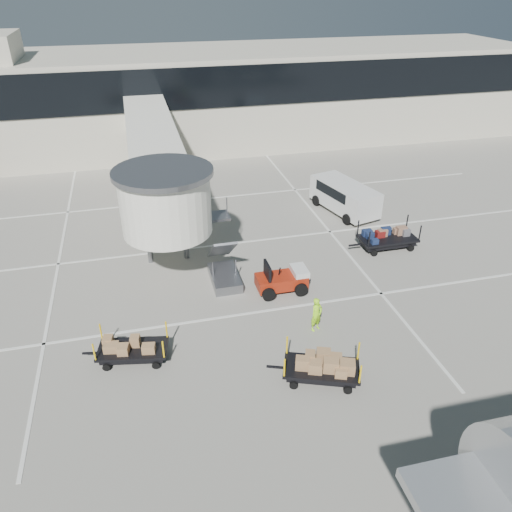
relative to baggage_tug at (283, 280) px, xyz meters
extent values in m
plane|color=#A5A093|center=(-1.28, -3.52, -0.61)|extent=(140.00, 140.00, 0.00)
cube|color=silver|center=(-1.28, -1.52, -0.60)|extent=(40.00, 0.15, 0.02)
cube|color=silver|center=(-1.28, 5.48, -0.60)|extent=(40.00, 0.15, 0.02)
cube|color=silver|center=(-1.28, 12.48, -0.60)|extent=(40.00, 0.15, 0.02)
cube|color=silver|center=(4.72, 6.48, -0.60)|extent=(0.15, 30.00, 0.02)
cube|color=silver|center=(-11.28, 6.48, -0.60)|extent=(0.15, 30.00, 0.02)
cube|color=beige|center=(-1.28, 26.48, 3.39)|extent=(64.00, 12.00, 8.00)
cube|color=black|center=(-1.28, 20.43, 5.39)|extent=(64.00, 0.12, 3.20)
cube|color=white|center=(-5.28, 11.48, 3.69)|extent=(3.00, 18.00, 2.80)
cylinder|color=white|center=(-5.28, 2.48, 3.69)|extent=(4.40, 4.40, 3.00)
cylinder|color=slate|center=(-5.28, 2.48, 5.29)|extent=(4.80, 4.80, 0.25)
cylinder|color=slate|center=(-6.28, 4.48, 0.84)|extent=(0.28, 0.28, 2.90)
cylinder|color=slate|center=(-4.28, 4.48, 0.84)|extent=(0.28, 0.28, 2.90)
cylinder|color=slate|center=(-6.28, 11.48, 0.84)|extent=(0.28, 0.28, 2.90)
cylinder|color=slate|center=(-4.28, 11.48, 0.84)|extent=(0.28, 0.28, 2.90)
cylinder|color=slate|center=(-6.28, 18.48, 0.84)|extent=(0.28, 0.28, 2.90)
cylinder|color=slate|center=(-4.28, 18.48, 0.84)|extent=(0.28, 0.28, 2.90)
cube|color=slate|center=(-2.68, 1.48, -0.36)|extent=(1.40, 2.60, 0.50)
cube|color=slate|center=(-2.68, 2.08, 0.99)|extent=(1.20, 2.60, 2.06)
cube|color=slate|center=(-2.68, 3.48, 2.24)|extent=(1.40, 1.20, 0.12)
cube|color=maroon|center=(-0.07, 0.00, -0.03)|extent=(2.51, 1.21, 0.63)
cube|color=silver|center=(0.87, 0.00, 0.38)|extent=(0.74, 1.15, 0.37)
cube|color=black|center=(-0.80, 0.00, 0.59)|extent=(0.13, 1.05, 0.94)
cylinder|color=black|center=(-0.91, -0.68, -0.27)|extent=(0.67, 0.26, 0.67)
cylinder|color=black|center=(-0.91, 0.68, -0.27)|extent=(0.67, 0.26, 0.67)
cylinder|color=black|center=(0.77, -0.68, -0.27)|extent=(0.67, 0.26, 0.67)
cylinder|color=black|center=(0.76, 0.68, -0.27)|extent=(0.67, 0.26, 0.67)
cube|color=black|center=(7.20, 2.82, -0.01)|extent=(3.28, 1.65, 0.13)
cube|color=black|center=(7.20, 2.82, -0.20)|extent=(2.96, 1.40, 0.27)
cube|color=black|center=(5.18, 2.81, -0.17)|extent=(0.77, 0.09, 0.09)
cylinder|color=black|center=(6.06, 2.07, -0.42)|extent=(0.37, 0.15, 0.37)
cylinder|color=black|center=(6.05, 3.55, -0.42)|extent=(0.37, 0.15, 0.37)
cylinder|color=black|center=(8.35, 2.08, -0.42)|extent=(0.37, 0.15, 0.37)
cylinder|color=black|center=(8.35, 3.56, -0.42)|extent=(0.37, 0.15, 0.37)
cylinder|color=black|center=(5.63, 2.07, 0.48)|extent=(0.08, 0.08, 0.98)
cylinder|color=black|center=(5.63, 3.55, 0.48)|extent=(0.08, 0.08, 0.98)
cylinder|color=black|center=(8.78, 2.08, 0.48)|extent=(0.08, 0.08, 0.98)
cylinder|color=black|center=(8.77, 3.56, 0.48)|extent=(0.08, 0.08, 0.98)
cube|color=#162447|center=(6.10, 2.74, 0.20)|extent=(0.49, 0.28, 0.28)
cube|color=#162447|center=(8.25, 2.78, 0.23)|extent=(0.40, 0.41, 0.35)
cube|color=maroon|center=(7.32, 3.24, 0.24)|extent=(0.52, 0.36, 0.37)
cube|color=#89614A|center=(7.74, 2.35, 0.30)|extent=(0.48, 0.38, 0.48)
cube|color=maroon|center=(7.19, 3.06, 0.24)|extent=(0.48, 0.36, 0.37)
cube|color=#58575D|center=(7.81, 3.02, 0.22)|extent=(0.54, 0.42, 0.32)
cube|color=#162447|center=(6.37, 2.43, 0.24)|extent=(0.58, 0.29, 0.36)
cube|color=#162447|center=(6.97, 3.33, 0.23)|extent=(0.51, 0.43, 0.34)
cube|color=#89614A|center=(7.91, 2.49, 0.20)|extent=(0.39, 0.36, 0.29)
cube|color=black|center=(-0.34, -6.43, -0.07)|extent=(3.30, 2.46, 0.12)
cube|color=black|center=(-0.34, -6.43, -0.24)|extent=(2.94, 2.14, 0.25)
cube|color=black|center=(-2.04, -5.76, -0.21)|extent=(0.67, 0.32, 0.08)
cylinder|color=black|center=(-1.55, -6.67, -0.44)|extent=(0.36, 0.25, 0.34)
cylinder|color=black|center=(-1.06, -5.43, -0.44)|extent=(0.36, 0.25, 0.34)
cylinder|color=black|center=(0.39, -7.42, -0.44)|extent=(0.36, 0.25, 0.34)
cylinder|color=black|center=(0.87, -6.18, -0.44)|extent=(0.36, 0.25, 0.34)
cylinder|color=yellow|center=(-1.91, -6.53, 0.38)|extent=(0.07, 0.07, 0.89)
cylinder|color=yellow|center=(-1.42, -5.29, 0.38)|extent=(0.07, 0.07, 0.89)
cylinder|color=yellow|center=(0.74, -7.56, 0.38)|extent=(0.07, 0.07, 0.89)
cylinder|color=yellow|center=(1.23, -6.32, 0.38)|extent=(0.07, 0.07, 0.89)
cube|color=#A67F50|center=(-0.35, -6.34, 0.19)|extent=(0.62, 0.57, 0.40)
cube|color=#A67F50|center=(0.57, -6.30, 0.19)|extent=(0.63, 0.60, 0.38)
cube|color=#A67F50|center=(0.30, -6.75, 0.24)|extent=(0.51, 0.50, 0.49)
cube|color=#A67F50|center=(0.76, -6.46, 0.22)|extent=(0.61, 0.66, 0.46)
cube|color=#A67F50|center=(-0.69, -6.36, 0.24)|extent=(0.57, 0.55, 0.49)
cube|color=#A67F50|center=(-1.41, -6.48, 0.21)|extent=(0.67, 0.60, 0.43)
cube|color=#A67F50|center=(-1.00, -5.88, 0.21)|extent=(0.58, 0.52, 0.43)
cube|color=#A67F50|center=(-1.22, -5.90, 0.20)|extent=(0.56, 0.55, 0.41)
cube|color=#A67F50|center=(-1.03, -6.38, 0.23)|extent=(0.73, 0.64, 0.48)
cube|color=black|center=(-7.50, -3.42, -0.09)|extent=(3.06, 1.93, 0.11)
cube|color=black|center=(-7.50, -3.42, -0.26)|extent=(2.74, 1.67, 0.24)
cube|color=black|center=(-9.22, -3.09, -0.23)|extent=(0.67, 0.20, 0.08)
cylinder|color=black|center=(-8.60, -3.86, -0.45)|extent=(0.34, 0.19, 0.32)
cylinder|color=black|center=(-8.35, -2.60, -0.45)|extent=(0.34, 0.19, 0.32)
cylinder|color=black|center=(-6.64, -4.23, -0.45)|extent=(0.34, 0.19, 0.32)
cylinder|color=black|center=(-6.40, -2.98, -0.45)|extent=(0.34, 0.19, 0.32)
cylinder|color=yellow|center=(-8.96, -3.79, 0.34)|extent=(0.07, 0.07, 0.85)
cylinder|color=yellow|center=(-8.72, -2.53, 0.34)|extent=(0.07, 0.07, 0.85)
cylinder|color=yellow|center=(-6.28, -4.30, 0.34)|extent=(0.07, 0.07, 0.85)
cylinder|color=yellow|center=(-6.04, -3.05, 0.34)|extent=(0.07, 0.07, 0.85)
cube|color=#A67F50|center=(-7.02, -3.36, 0.22)|extent=(0.64, 0.47, 0.50)
cube|color=#A67F50|center=(-7.18, -3.04, 0.15)|extent=(0.63, 0.53, 0.37)
cube|color=#A67F50|center=(-6.81, -3.07, 0.20)|extent=(0.59, 0.44, 0.46)
cube|color=#A67F50|center=(-7.22, -3.15, 0.19)|extent=(0.53, 0.51, 0.45)
cube|color=#A67F50|center=(-7.07, -3.17, 0.16)|extent=(0.50, 0.45, 0.39)
imported|color=#9AED19|center=(0.55, -3.40, 0.21)|extent=(0.71, 0.61, 1.65)
cube|color=silver|center=(6.71, 8.11, 0.51)|extent=(3.31, 5.47, 1.65)
cube|color=silver|center=(6.13, 10.32, 0.19)|extent=(2.05, 1.07, 0.96)
cube|color=black|center=(6.65, 8.32, 0.94)|extent=(2.84, 3.62, 0.66)
cylinder|color=black|center=(6.16, 6.20, -0.25)|extent=(0.43, 0.77, 0.72)
cylinder|color=black|center=(8.12, 6.72, -0.25)|extent=(0.43, 0.77, 0.72)
cylinder|color=black|center=(5.30, 9.50, -0.25)|extent=(0.43, 0.77, 0.72)
cylinder|color=black|center=(7.25, 10.01, -0.25)|extent=(0.43, 0.77, 0.72)
camera|label=1|loc=(-6.43, -20.12, 13.52)|focal=35.00mm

